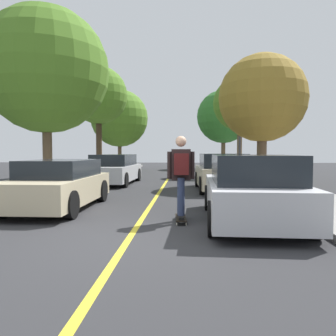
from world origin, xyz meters
TOP-DOWN VIEW (x-y plane):
  - ground at (0.00, 0.00)m, footprint 80.00×80.00m
  - center_line at (0.00, 4.00)m, footprint 0.12×39.20m
  - parked_car_left_nearest at (-2.37, 2.99)m, footprint 1.84×4.07m
  - parked_car_left_near at (-2.37, 9.74)m, footprint 2.01×4.63m
  - parked_car_right_nearest at (2.37, 1.50)m, footprint 2.04×4.15m
  - parked_car_right_near at (2.37, 7.30)m, footprint 1.99×4.05m
  - street_tree_left_nearest at (-4.28, 6.79)m, footprint 4.70×4.70m
  - street_tree_left_near at (-4.28, 14.33)m, footprint 3.46×3.46m
  - street_tree_left_far at (-4.28, 20.64)m, footprint 4.51×4.51m
  - street_tree_right_nearest at (4.28, 9.12)m, footprint 3.79×3.79m
  - street_tree_right_near at (4.28, 15.15)m, footprint 3.31×3.31m
  - street_tree_right_far at (4.28, 24.04)m, footprint 4.66×4.66m
  - fire_hydrant at (3.87, 5.50)m, footprint 0.20×0.20m
  - streetlamp at (4.12, 14.06)m, footprint 0.36×0.24m
  - skateboard at (0.87, 1.45)m, footprint 0.26×0.85m
  - skateboarder at (0.87, 1.41)m, footprint 0.58×0.70m

SIDE VIEW (x-z plane):
  - ground at x=0.00m, z-range 0.00..0.00m
  - center_line at x=0.00m, z-range 0.00..0.01m
  - skateboard at x=0.87m, z-range 0.04..0.14m
  - fire_hydrant at x=3.87m, z-range 0.14..0.84m
  - parked_car_left_nearest at x=-2.37m, z-range -0.01..1.27m
  - parked_car_left_near at x=-2.37m, z-range -0.01..1.36m
  - parked_car_right_near at x=2.37m, z-range -0.02..1.40m
  - parked_car_right_nearest at x=2.37m, z-range -0.02..1.41m
  - skateboarder at x=0.87m, z-range 0.21..1.94m
  - streetlamp at x=4.12m, z-range 0.53..5.35m
  - street_tree_right_nearest at x=4.28m, z-range 1.01..6.59m
  - street_tree_left_far at x=-4.28m, z-range 1.01..7.27m
  - street_tree_right_near at x=4.28m, z-range 1.45..7.41m
  - street_tree_left_nearest at x=-4.28m, z-range 1.16..7.92m
  - street_tree_right_far at x=4.28m, z-range 1.19..7.97m
  - street_tree_left_near at x=-4.28m, z-range 1.62..8.11m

